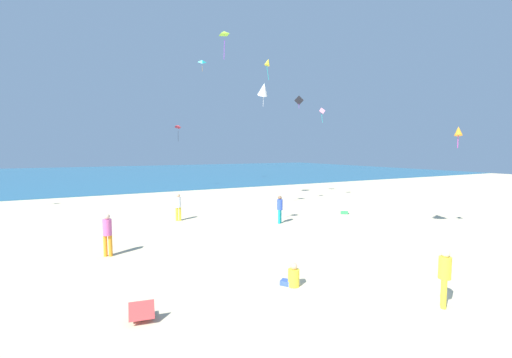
# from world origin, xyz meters

# --- Properties ---
(ground_plane) EXTENTS (120.00, 120.00, 0.00)m
(ground_plane) POSITION_xyz_m (0.00, 10.00, 0.00)
(ground_plane) COLOR beige
(ocean_water) EXTENTS (120.00, 60.00, 0.05)m
(ocean_water) POSITION_xyz_m (0.00, 57.74, 0.03)
(ocean_water) COLOR #236084
(ocean_water) RESTS_ON ground_plane
(beach_chair_far_left) EXTENTS (0.69, 0.72, 0.56)m
(beach_chair_far_left) POSITION_xyz_m (-5.90, 1.93, 0.24)
(beach_chair_far_left) COLOR #D13D3D
(beach_chair_far_left) RESTS_ON ground_plane
(cooler_box) EXTENTS (0.57, 0.55, 0.27)m
(cooler_box) POSITION_xyz_m (8.35, 10.28, 0.14)
(cooler_box) COLOR #339956
(cooler_box) RESTS_ON ground_plane
(person_0) EXTENTS (0.60, 0.66, 0.74)m
(person_0) POSITION_xyz_m (-1.42, 2.00, 0.27)
(person_0) COLOR yellow
(person_0) RESTS_ON ground_plane
(person_1) EXTENTS (0.44, 0.44, 1.60)m
(person_1) POSITION_xyz_m (3.05, 9.84, 0.92)
(person_1) COLOR #19ADB2
(person_1) RESTS_ON ground_plane
(person_2) EXTENTS (0.44, 0.44, 1.71)m
(person_2) POSITION_xyz_m (-6.18, 7.91, 0.99)
(person_2) COLOR orange
(person_2) RESTS_ON ground_plane
(person_3) EXTENTS (0.44, 0.44, 1.58)m
(person_3) POSITION_xyz_m (1.34, -1.07, 0.91)
(person_3) COLOR yellow
(person_3) RESTS_ON ground_plane
(person_4) EXTENTS (0.43, 0.43, 1.62)m
(person_4) POSITION_xyz_m (-1.88, 13.32, 0.94)
(person_4) COLOR yellow
(person_4) RESTS_ON ground_plane
(kite_teal) EXTENTS (0.90, 0.76, 1.45)m
(kite_teal) POSITION_xyz_m (6.77, 33.38, 14.84)
(kite_teal) COLOR #1EADAD
(kite_red) EXTENTS (0.83, 0.88, 1.82)m
(kite_red) POSITION_xyz_m (2.77, 29.94, 6.73)
(kite_red) COLOR red
(kite_black) EXTENTS (0.60, 0.64, 1.12)m
(kite_black) POSITION_xyz_m (10.24, 18.23, 8.51)
(kite_black) COLOR black
(kite_orange) EXTENTS (0.59, 0.58, 1.10)m
(kite_orange) POSITION_xyz_m (9.58, 3.73, 5.13)
(kite_orange) COLOR orange
(kite_yellow) EXTENTS (0.49, 0.39, 1.45)m
(kite_yellow) POSITION_xyz_m (4.56, 13.87, 10.11)
(kite_yellow) COLOR yellow
(kite_pink) EXTENTS (0.57, 0.26, 1.23)m
(kite_pink) POSITION_xyz_m (10.72, 15.65, 7.33)
(kite_pink) COLOR pink
(kite_lime) EXTENTS (0.65, 0.73, 1.65)m
(kite_lime) POSITION_xyz_m (0.86, 12.62, 11.05)
(kite_lime) COLOR #99DB33
(kite_white) EXTENTS (0.93, 1.23, 2.01)m
(kite_white) POSITION_xyz_m (6.71, 18.29, 9.18)
(kite_white) COLOR white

